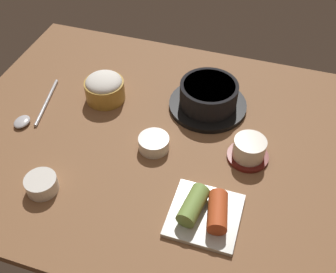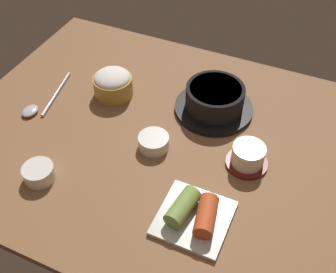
{
  "view_description": "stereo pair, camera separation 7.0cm",
  "coord_description": "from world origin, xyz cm",
  "px_view_note": "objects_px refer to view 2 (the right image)",
  "views": [
    {
      "loc": [
        21.36,
        -62.4,
        70.77
      ],
      "look_at": [
        2.0,
        -2.0,
        5.0
      ],
      "focal_mm": 43.19,
      "sensor_mm": 36.0,
      "label": 1
    },
    {
      "loc": [
        27.93,
        -59.89,
        70.77
      ],
      "look_at": [
        2.0,
        -2.0,
        5.0
      ],
      "focal_mm": 43.19,
      "sensor_mm": 36.0,
      "label": 2
    }
  ],
  "objects_px": {
    "stone_pot": "(215,100)",
    "tea_cup_with_saucer": "(248,157)",
    "banchan_cup_center": "(154,142)",
    "rice_bowl": "(113,83)",
    "side_bowl_near": "(39,173)",
    "spoon": "(39,105)",
    "kimchi_plate": "(194,214)"
  },
  "relations": [
    {
      "from": "stone_pot",
      "to": "rice_bowl",
      "type": "height_order",
      "value": "same"
    },
    {
      "from": "side_bowl_near",
      "to": "spoon",
      "type": "relative_size",
      "value": 0.34
    },
    {
      "from": "stone_pot",
      "to": "banchan_cup_center",
      "type": "xyz_separation_m",
      "value": [
        -0.08,
        -0.18,
        -0.02
      ]
    },
    {
      "from": "rice_bowl",
      "to": "banchan_cup_center",
      "type": "relative_size",
      "value": 1.43
    },
    {
      "from": "banchan_cup_center",
      "to": "kimchi_plate",
      "type": "height_order",
      "value": "kimchi_plate"
    },
    {
      "from": "banchan_cup_center",
      "to": "tea_cup_with_saucer",
      "type": "bearing_deg",
      "value": 9.57
    },
    {
      "from": "tea_cup_with_saucer",
      "to": "side_bowl_near",
      "type": "height_order",
      "value": "tea_cup_with_saucer"
    },
    {
      "from": "banchan_cup_center",
      "to": "spoon",
      "type": "height_order",
      "value": "banchan_cup_center"
    },
    {
      "from": "side_bowl_near",
      "to": "kimchi_plate",
      "type": "bearing_deg",
      "value": 6.38
    },
    {
      "from": "rice_bowl",
      "to": "side_bowl_near",
      "type": "height_order",
      "value": "rice_bowl"
    },
    {
      "from": "rice_bowl",
      "to": "banchan_cup_center",
      "type": "height_order",
      "value": "rice_bowl"
    },
    {
      "from": "kimchi_plate",
      "to": "banchan_cup_center",
      "type": "bearing_deg",
      "value": 137.26
    },
    {
      "from": "rice_bowl",
      "to": "tea_cup_with_saucer",
      "type": "xyz_separation_m",
      "value": [
        0.39,
        -0.09,
        -0.01
      ]
    },
    {
      "from": "side_bowl_near",
      "to": "spoon",
      "type": "bearing_deg",
      "value": 126.94
    },
    {
      "from": "stone_pot",
      "to": "tea_cup_with_saucer",
      "type": "bearing_deg",
      "value": -47.84
    },
    {
      "from": "stone_pot",
      "to": "spoon",
      "type": "bearing_deg",
      "value": -157.57
    },
    {
      "from": "tea_cup_with_saucer",
      "to": "banchan_cup_center",
      "type": "xyz_separation_m",
      "value": [
        -0.21,
        -0.04,
        -0.01
      ]
    },
    {
      "from": "kimchi_plate",
      "to": "stone_pot",
      "type": "bearing_deg",
      "value": 102.83
    },
    {
      "from": "stone_pot",
      "to": "banchan_cup_center",
      "type": "distance_m",
      "value": 0.2
    },
    {
      "from": "rice_bowl",
      "to": "side_bowl_near",
      "type": "distance_m",
      "value": 0.31
    },
    {
      "from": "tea_cup_with_saucer",
      "to": "kimchi_plate",
      "type": "distance_m",
      "value": 0.19
    },
    {
      "from": "banchan_cup_center",
      "to": "stone_pot",
      "type": "bearing_deg",
      "value": 64.6
    },
    {
      "from": "rice_bowl",
      "to": "spoon",
      "type": "xyz_separation_m",
      "value": [
        -0.15,
        -0.12,
        -0.03
      ]
    },
    {
      "from": "side_bowl_near",
      "to": "tea_cup_with_saucer",
      "type": "bearing_deg",
      "value": 28.97
    },
    {
      "from": "stone_pot",
      "to": "side_bowl_near",
      "type": "xyz_separation_m",
      "value": [
        -0.27,
        -0.36,
        -0.02
      ]
    },
    {
      "from": "side_bowl_near",
      "to": "spoon",
      "type": "xyz_separation_m",
      "value": [
        -0.14,
        0.19,
        -0.01
      ]
    },
    {
      "from": "side_bowl_near",
      "to": "rice_bowl",
      "type": "bearing_deg",
      "value": 88.75
    },
    {
      "from": "kimchi_plate",
      "to": "side_bowl_near",
      "type": "distance_m",
      "value": 0.34
    },
    {
      "from": "rice_bowl",
      "to": "stone_pot",
      "type": "bearing_deg",
      "value": 10.61
    },
    {
      "from": "stone_pot",
      "to": "rice_bowl",
      "type": "distance_m",
      "value": 0.26
    },
    {
      "from": "tea_cup_with_saucer",
      "to": "banchan_cup_center",
      "type": "distance_m",
      "value": 0.21
    },
    {
      "from": "stone_pot",
      "to": "tea_cup_with_saucer",
      "type": "distance_m",
      "value": 0.19
    }
  ]
}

